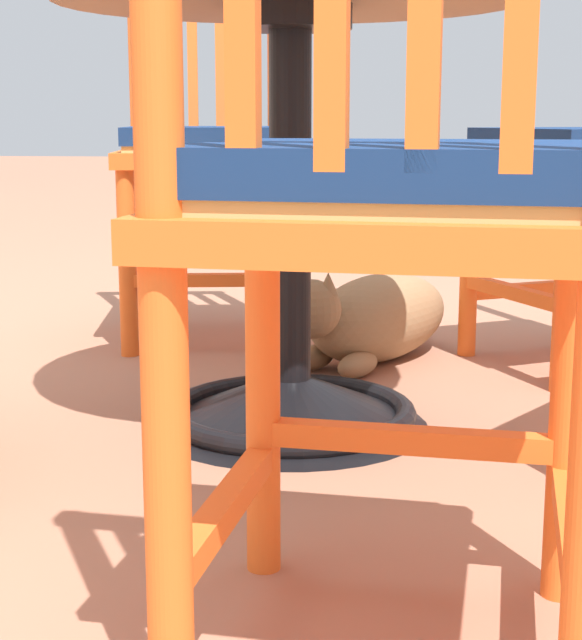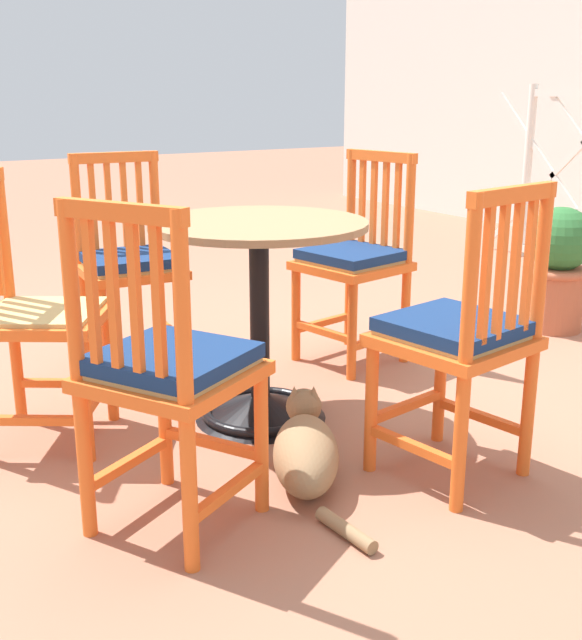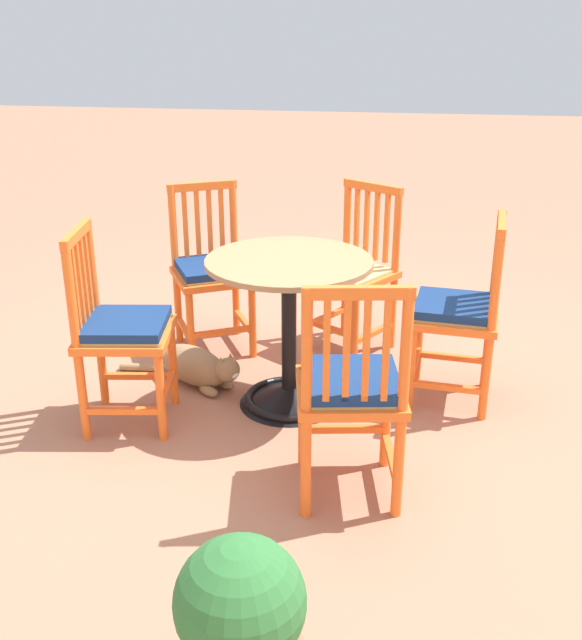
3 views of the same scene
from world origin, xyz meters
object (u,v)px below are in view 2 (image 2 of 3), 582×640
cafe_table (260,344)px  terracotta_planter (558,266)px  orange_chair_tucked_in (129,267)px  orange_chair_near_fence (459,338)px  tabby_cat (306,449)px  orange_chair_by_planter (34,318)px  orange_chair_facing_out (167,373)px  orange_chair_at_corner (355,262)px

cafe_table → terracotta_planter: bearing=95.7°
orange_chair_tucked_in → terracotta_planter: (0.60, 2.00, -0.12)m
orange_chair_near_fence → tabby_cat: 0.58m
orange_chair_tucked_in → orange_chair_near_fence: same height
orange_chair_near_fence → cafe_table: bearing=-158.7°
orange_chair_tucked_in → terracotta_planter: orange_chair_tucked_in is taller
orange_chair_by_planter → orange_chair_facing_out: 0.78m
terracotta_planter → orange_chair_at_corner: bearing=-98.1°
orange_chair_at_corner → tabby_cat: (0.83, -0.80, -0.35)m
orange_chair_facing_out → tabby_cat: size_ratio=1.29×
orange_chair_facing_out → orange_chair_at_corner: bearing=124.4°
orange_chair_facing_out → tabby_cat: (-0.04, 0.46, -0.35)m
orange_chair_by_planter → orange_chair_facing_out: same height
cafe_table → orange_chair_near_fence: orange_chair_near_fence is taller
terracotta_planter → orange_chair_facing_out: bearing=-73.6°
orange_chair_facing_out → orange_chair_at_corner: (-0.87, 1.27, 0.00)m
cafe_table → orange_chair_facing_out: 0.80m
orange_chair_at_corner → terracotta_planter: orange_chair_at_corner is taller
orange_chair_facing_out → terracotta_planter: (-0.71, 2.40, -0.12)m
cafe_table → orange_chair_tucked_in: bearing=-167.0°
tabby_cat → terracotta_planter: 2.06m
orange_chair_at_corner → tabby_cat: 1.21m
orange_chair_near_fence → terracotta_planter: orange_chair_near_fence is taller
terracotta_planter → orange_chair_by_planter: bearing=-91.4°
orange_chair_by_planter → terracotta_planter: size_ratio=1.47×
orange_chair_by_planter → orange_chair_facing_out: size_ratio=1.00×
orange_chair_by_planter → cafe_table: bearing=71.5°
orange_chair_tucked_in → orange_chair_near_fence: size_ratio=1.00×
orange_chair_near_fence → orange_chair_at_corner: 1.13m
cafe_table → orange_chair_at_corner: size_ratio=0.83×
cafe_table → terracotta_planter: cafe_table is taller
orange_chair_at_corner → tabby_cat: bearing=-44.1°
cafe_table → orange_chair_tucked_in: 0.82m
orange_chair_facing_out → terracotta_planter: bearing=106.4°
orange_chair_by_planter → orange_chair_tucked_in: bearing=134.7°
orange_chair_near_fence → terracotta_planter: size_ratio=1.47×
cafe_table → orange_chair_by_planter: (-0.24, -0.72, 0.15)m
orange_chair_at_corner → orange_chair_by_planter: bearing=-85.8°
orange_chair_by_planter → orange_chair_near_fence: same height
orange_chair_facing_out → terracotta_planter: 2.51m
cafe_table → orange_chair_tucked_in: (-0.78, -0.18, 0.16)m
orange_chair_near_fence → tabby_cat: size_ratio=1.29×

